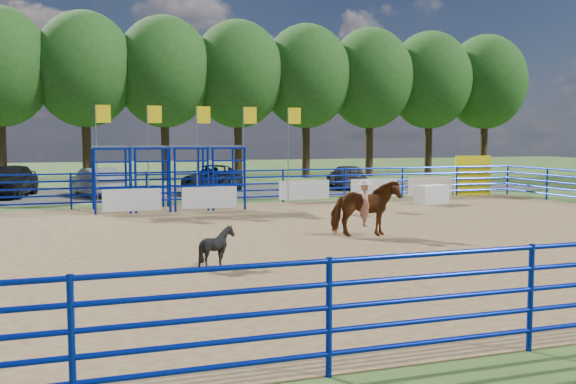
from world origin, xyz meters
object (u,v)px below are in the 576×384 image
object	(u,v)px
car_d	(347,177)
calf	(217,247)
car_a	(9,180)
announcer_table	(431,195)
car_b	(97,182)
car_c	(213,179)
horse_and_rider	(365,206)

from	to	relation	value
car_d	calf	bearing A→B (deg)	71.24
car_a	car_d	xyz separation A→B (m)	(17.76, -0.49, -0.17)
announcer_table	car_b	world-z (taller)	car_b
car_a	car_c	distance (m)	9.92
car_d	horse_and_rider	bearing A→B (deg)	80.33
car_b	car_c	world-z (taller)	car_c
announcer_table	calf	bearing A→B (deg)	-138.75
car_b	car_c	size ratio (longest dim) A/B	0.82
car_c	car_d	size ratio (longest dim) A/B	1.18
car_a	car_c	world-z (taller)	car_a
calf	car_d	bearing A→B (deg)	-20.34
calf	car_d	world-z (taller)	car_d
horse_and_rider	car_d	size ratio (longest dim) A/B	0.52
announcer_table	car_d	distance (m)	9.10
horse_and_rider	car_a	size ratio (longest dim) A/B	0.48
horse_and_rider	car_c	size ratio (longest dim) A/B	0.44
car_a	car_c	bearing A→B (deg)	4.36
announcer_table	horse_and_rider	distance (m)	9.90
horse_and_rider	car_b	bearing A→B (deg)	114.10
announcer_table	car_c	bearing A→B (deg)	132.84
announcer_table	calf	distance (m)	15.68
announcer_table	car_d	world-z (taller)	car_d
car_b	car_d	size ratio (longest dim) A/B	0.97
horse_and_rider	announcer_table	bearing A→B (deg)	47.61
car_b	car_d	distance (m)	13.73
car_b	car_c	xyz separation A→B (m)	(5.82, 0.10, 0.02)
announcer_table	car_b	bearing A→B (deg)	148.48
car_c	car_a	bearing A→B (deg)	-161.68
car_c	horse_and_rider	bearing A→B (deg)	-61.01
announcer_table	calf	world-z (taller)	calf
car_a	calf	bearing A→B (deg)	-62.71
calf	car_c	xyz separation A→B (m)	(3.91, 18.83, 0.25)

